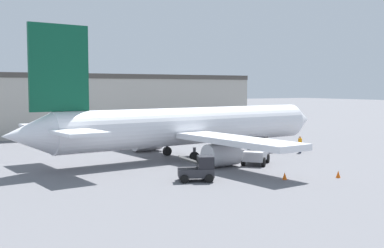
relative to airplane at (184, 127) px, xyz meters
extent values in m
plane|color=slate|center=(1.00, 0.10, -3.11)|extent=(400.00, 400.00, 0.00)
cube|color=#ADA89E|center=(-10.01, 30.31, 0.99)|extent=(71.63, 10.94, 8.18)
cube|color=#47423D|center=(-10.01, 30.31, 5.43)|extent=(71.63, 11.16, 0.70)
cylinder|color=white|center=(1.00, 0.10, 0.02)|extent=(28.40, 6.52, 3.62)
cone|color=white|center=(16.46, 1.71, 0.02)|extent=(3.25, 3.83, 3.55)
cone|color=white|center=(-14.99, -1.56, 0.02)|extent=(4.32, 3.83, 3.44)
cube|color=white|center=(-1.26, 8.28, -0.61)|extent=(4.71, 13.38, 0.50)
cube|color=white|center=(0.47, -8.36, -0.61)|extent=(4.71, 13.38, 0.50)
cylinder|color=#B7B7BC|center=(-1.06, 6.32, -2.01)|extent=(3.34, 2.30, 1.99)
cylinder|color=#B7B7BC|center=(0.26, -6.40, -2.01)|extent=(3.34, 2.30, 1.99)
cube|color=#0C4C33|center=(-12.29, -1.28, 5.38)|extent=(4.99, 0.87, 7.11)
cube|color=white|center=(-12.70, 2.68, 0.38)|extent=(3.69, 4.66, 0.24)
cube|color=white|center=(-11.88, -5.24, 0.38)|extent=(3.69, 4.66, 0.24)
cylinder|color=#38383D|center=(11.09, 1.15, -2.45)|extent=(0.28, 0.28, 1.31)
cylinder|color=black|center=(11.09, 1.15, -2.76)|extent=(0.73, 0.42, 0.70)
cylinder|color=#38383D|center=(-0.15, -2.38, -2.45)|extent=(0.28, 0.28, 1.31)
cylinder|color=black|center=(-0.15, -2.38, -2.66)|extent=(0.93, 0.44, 0.90)
cylinder|color=#38383D|center=(-0.64, 2.30, -2.45)|extent=(0.28, 0.28, 1.31)
cylinder|color=black|center=(-0.64, 2.30, -2.66)|extent=(0.93, 0.44, 0.90)
cylinder|color=#1E2338|center=(12.44, -2.85, -2.67)|extent=(0.29, 0.29, 0.87)
cylinder|color=orange|center=(12.44, -2.85, -1.89)|extent=(0.40, 0.40, 0.69)
sphere|color=tan|center=(12.44, -2.85, -1.42)|extent=(0.25, 0.25, 0.25)
cube|color=#B2B2B7|center=(3.84, -6.51, -2.27)|extent=(3.62, 3.53, 0.87)
cube|color=black|center=(4.51, -5.89, -1.21)|extent=(2.15, 2.16, 1.24)
cylinder|color=black|center=(5.29, -6.40, -2.70)|extent=(0.79, 0.76, 0.81)
cylinder|color=black|center=(4.07, -5.08, -2.70)|extent=(0.79, 0.76, 0.81)
cylinder|color=black|center=(3.61, -7.94, -2.70)|extent=(0.79, 0.76, 0.81)
cylinder|color=black|center=(2.39, -6.62, -2.70)|extent=(0.79, 0.76, 0.81)
cube|color=#2D2D33|center=(-4.75, -10.55, -2.48)|extent=(2.98, 2.43, 0.64)
cube|color=black|center=(-4.09, -10.85, -1.71)|extent=(1.59, 1.71, 0.91)
cube|color=#333333|center=(-5.18, -10.37, -1.56)|extent=(1.91, 1.63, 0.65)
cylinder|color=black|center=(-4.23, -11.61, -2.80)|extent=(0.68, 0.51, 0.62)
cylinder|color=black|center=(-3.62, -10.23, -2.80)|extent=(0.68, 0.51, 0.62)
cylinder|color=black|center=(-5.89, -10.88, -2.80)|extent=(0.68, 0.51, 0.62)
cylinder|color=black|center=(-5.28, -9.50, -2.80)|extent=(0.68, 0.51, 0.62)
cone|color=#EF590F|center=(1.32, -13.40, -2.83)|extent=(0.36, 0.36, 0.55)
cone|color=#EF590F|center=(5.34, -14.90, -2.83)|extent=(0.36, 0.36, 0.55)
camera|label=1|loc=(-22.41, -40.95, 3.80)|focal=45.00mm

